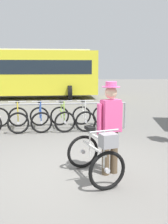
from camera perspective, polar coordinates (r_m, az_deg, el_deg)
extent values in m
plane|color=slate|center=(5.15, -1.51, -12.56)|extent=(80.00, 80.00, 0.00)
cylinder|color=#99999E|center=(8.41, 9.09, -0.82)|extent=(0.06, 0.06, 0.85)
cylinder|color=#99999E|center=(8.04, -6.67, 1.82)|extent=(4.54, 0.45, 0.05)
torus|color=black|center=(9.01, -18.33, -1.11)|extent=(0.66, 0.11, 0.66)
cylinder|color=#B7B7BC|center=(9.01, -18.33, -1.11)|extent=(0.08, 0.07, 0.08)
torus|color=black|center=(8.89, -14.51, -1.05)|extent=(0.66, 0.24, 0.66)
cylinder|color=#B7B7BC|center=(8.89, -14.51, -1.05)|extent=(0.09, 0.08, 0.08)
torus|color=black|center=(7.89, -14.49, -2.41)|extent=(0.66, 0.24, 0.66)
cylinder|color=#B7B7BC|center=(7.89, -14.49, -2.41)|extent=(0.09, 0.08, 0.08)
cube|color=yellow|center=(8.35, -14.57, -0.18)|extent=(0.24, 0.90, 0.04)
cube|color=yellow|center=(8.27, -14.63, 1.30)|extent=(0.17, 0.60, 0.04)
cylinder|color=yellow|center=(8.52, -14.58, 0.36)|extent=(0.03, 0.03, 0.55)
cube|color=black|center=(8.49, -14.66, 2.19)|extent=(0.17, 0.26, 0.06)
cylinder|color=yellow|center=(7.95, -14.59, -0.01)|extent=(0.03, 0.03, 0.63)
cylinder|color=#B7B7BC|center=(7.91, -14.69, 2.24)|extent=(0.51, 0.15, 0.03)
torus|color=black|center=(8.82, -9.93, -0.97)|extent=(0.66, 0.22, 0.66)
cylinder|color=#B7B7BC|center=(8.82, -9.93, -0.97)|extent=(0.09, 0.08, 0.08)
torus|color=black|center=(7.82, -9.49, -2.34)|extent=(0.66, 0.22, 0.66)
cylinder|color=#B7B7BC|center=(7.82, -9.49, -2.34)|extent=(0.09, 0.08, 0.08)
cube|color=#2D56B7|center=(8.28, -9.77, -0.09)|extent=(0.22, 0.91, 0.04)
cube|color=#2D56B7|center=(8.19, -9.79, 1.40)|extent=(0.16, 0.61, 0.04)
cylinder|color=#2D56B7|center=(8.45, -9.86, 0.45)|extent=(0.03, 0.03, 0.55)
cube|color=black|center=(8.41, -9.91, 2.30)|extent=(0.17, 0.26, 0.06)
cylinder|color=#2D56B7|center=(7.88, -9.61, 0.08)|extent=(0.03, 0.03, 0.63)
cylinder|color=#B7B7BC|center=(7.84, -9.68, 2.35)|extent=(0.51, 0.13, 0.03)
torus|color=black|center=(8.80, -5.44, -0.89)|extent=(0.66, 0.21, 0.66)
cylinder|color=#B7B7BC|center=(8.80, -5.44, -0.89)|extent=(0.09, 0.08, 0.08)
torus|color=black|center=(7.81, -4.28, -2.24)|extent=(0.66, 0.21, 0.66)
cylinder|color=#B7B7BC|center=(7.81, -4.28, -2.24)|extent=(0.09, 0.08, 0.08)
cube|color=#9ED14C|center=(8.27, -4.92, 0.00)|extent=(0.24, 0.90, 0.04)
cube|color=#9ED14C|center=(8.18, -4.89, 1.50)|extent=(0.17, 0.60, 0.04)
cylinder|color=#9ED14C|center=(8.44, -5.13, 0.54)|extent=(0.03, 0.03, 0.55)
cube|color=black|center=(8.40, -5.16, 2.40)|extent=(0.17, 0.26, 0.06)
cylinder|color=#9ED14C|center=(7.87, -4.47, 0.18)|extent=(0.03, 0.03, 0.63)
cylinder|color=#B7B7BC|center=(7.83, -4.50, 2.45)|extent=(0.51, 0.14, 0.03)
torus|color=black|center=(8.85, -0.53, -0.79)|extent=(0.67, 0.17, 0.66)
cylinder|color=#B7B7BC|center=(8.85, -0.53, -0.79)|extent=(0.09, 0.07, 0.08)
torus|color=black|center=(7.86, 0.40, -2.15)|extent=(0.67, 0.17, 0.66)
cylinder|color=#B7B7BC|center=(7.86, 0.40, -2.15)|extent=(0.09, 0.07, 0.08)
cube|color=silver|center=(8.31, -0.09, 0.09)|extent=(0.14, 0.92, 0.04)
cube|color=silver|center=(8.23, -0.05, 1.58)|extent=(0.10, 0.61, 0.04)
cylinder|color=silver|center=(8.48, -0.26, 0.63)|extent=(0.03, 0.03, 0.55)
cube|color=black|center=(8.44, -0.26, 2.48)|extent=(0.15, 0.25, 0.06)
cylinder|color=silver|center=(7.92, 0.28, 0.26)|extent=(0.03, 0.03, 0.63)
cylinder|color=#B7B7BC|center=(7.87, 0.28, 2.53)|extent=(0.52, 0.09, 0.03)
torus|color=black|center=(8.95, 4.01, -0.69)|extent=(0.66, 0.12, 0.66)
cylinder|color=#B7B7BC|center=(8.95, 4.01, -0.69)|extent=(0.09, 0.07, 0.08)
torus|color=black|center=(7.97, 5.33, -2.03)|extent=(0.66, 0.12, 0.66)
cylinder|color=#B7B7BC|center=(7.97, 5.33, -2.03)|extent=(0.09, 0.07, 0.08)
cube|color=black|center=(8.42, 4.65, 0.18)|extent=(0.12, 0.92, 0.04)
cube|color=black|center=(8.33, 4.74, 1.65)|extent=(0.09, 0.61, 0.04)
cylinder|color=black|center=(8.58, 4.42, 0.72)|extent=(0.03, 0.03, 0.55)
cube|color=black|center=(8.55, 4.45, 2.54)|extent=(0.14, 0.25, 0.06)
cylinder|color=black|center=(8.03, 5.19, 0.35)|extent=(0.03, 0.03, 0.63)
cylinder|color=#B7B7BC|center=(7.98, 5.22, 2.59)|extent=(0.52, 0.07, 0.03)
torus|color=black|center=(5.09, -0.23, -8.86)|extent=(0.64, 0.30, 0.66)
cylinder|color=#B7B7BC|center=(5.09, -0.23, -8.86)|extent=(0.10, 0.09, 0.08)
torus|color=black|center=(4.23, 5.22, -12.92)|extent=(0.64, 0.30, 0.66)
cylinder|color=#B7B7BC|center=(4.23, 5.22, -12.92)|extent=(0.10, 0.09, 0.08)
cube|color=silver|center=(4.58, 2.24, -8.08)|extent=(0.37, 0.87, 0.04)
cube|color=silver|center=(4.47, 2.54, -5.51)|extent=(0.26, 0.58, 0.04)
cylinder|color=silver|center=(4.72, 1.30, -6.87)|extent=(0.03, 0.03, 0.55)
cube|color=black|center=(4.65, 1.31, -3.62)|extent=(0.20, 0.27, 0.06)
cylinder|color=silver|center=(4.22, 4.50, -8.39)|extent=(0.03, 0.03, 0.63)
cylinder|color=#B7B7BC|center=(4.13, 4.56, -4.24)|extent=(0.49, 0.22, 0.03)
cube|color=gray|center=(4.04, 5.47, -6.34)|extent=(0.32, 0.28, 0.22)
cylinder|color=brown|center=(4.77, 4.87, -9.18)|extent=(0.14, 0.14, 0.82)
cylinder|color=brown|center=(4.86, 6.72, -8.85)|extent=(0.14, 0.14, 0.82)
cube|color=#E54C8C|center=(4.64, 5.95, -0.81)|extent=(0.39, 0.32, 0.58)
cylinder|color=#E54C8C|center=(4.55, 3.45, -1.61)|extent=(0.09, 0.09, 0.55)
cylinder|color=#E54C8C|center=(4.78, 8.06, -1.14)|extent=(0.09, 0.09, 0.55)
sphere|color=beige|center=(4.58, 6.05, 4.37)|extent=(0.22, 0.22, 0.22)
cylinder|color=#E05999|center=(4.57, 6.07, 5.61)|extent=(0.32, 0.32, 0.02)
cylinder|color=#E05999|center=(4.57, 6.08, 6.24)|extent=(0.20, 0.20, 0.09)
cube|color=yellow|center=(17.00, -14.57, 8.48)|extent=(10.17, 3.33, 2.70)
cube|color=#19232D|center=(17.00, -14.63, 9.66)|extent=(9.38, 3.28, 0.84)
cube|color=silver|center=(17.03, -14.78, 13.16)|extent=(9.16, 2.99, 0.08)
cylinder|color=black|center=(15.66, -3.18, 4.29)|extent=(0.32, 0.92, 0.90)
cylinder|color=black|center=(18.15, -3.59, 5.05)|extent=(0.32, 0.92, 0.90)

